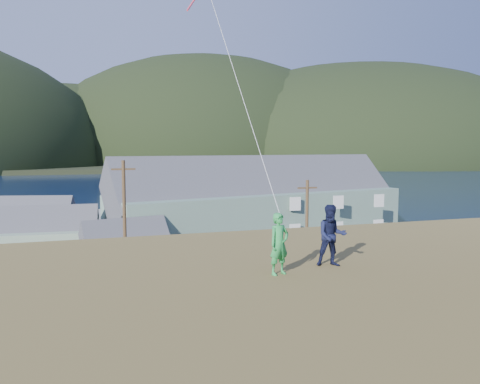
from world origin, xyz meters
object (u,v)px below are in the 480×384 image
at_px(shed_palegreen_near, 50,236).
at_px(shed_white, 127,249).
at_px(shed_palegreen_far, 28,222).
at_px(wharf, 83,219).
at_px(kite_flyer_green, 279,244).
at_px(lodge, 261,203).
at_px(kite_flyer_navy, 332,236).

bearing_deg(shed_palegreen_near, shed_white, -41.84).
bearing_deg(shed_palegreen_far, wharf, 82.28).
relative_size(wharf, shed_white, 3.28).
bearing_deg(kite_flyer_green, shed_white, 76.27).
bearing_deg(kite_flyer_green, lodge, 52.38).
distance_m(shed_palegreen_near, shed_white, 9.54).
height_order(shed_palegreen_near, shed_white, shed_palegreen_near).
xyz_separation_m(wharf, shed_palegreen_far, (-5.43, -14.41, 2.01)).
xyz_separation_m(wharf, kite_flyer_green, (6.64, -59.28, 7.59)).
xyz_separation_m(shed_palegreen_near, shed_white, (6.62, -6.86, -0.20)).
bearing_deg(lodge, shed_white, -162.04).
bearing_deg(shed_palegreen_near, kite_flyer_green, -71.46).
relative_size(lodge, shed_white, 4.41).
bearing_deg(kite_flyer_navy, lodge, 89.03).
bearing_deg(shed_palegreen_far, lodge, -3.92).
height_order(wharf, shed_palegreen_near, shed_palegreen_near).
height_order(shed_white, kite_flyer_green, kite_flyer_green).
bearing_deg(lodge, shed_palegreen_near, 173.04).
height_order(shed_palegreen_near, kite_flyer_green, kite_flyer_green).
bearing_deg(shed_white, shed_palegreen_far, 108.28).
xyz_separation_m(lodge, shed_palegreen_far, (-24.99, 7.56, -2.10)).
relative_size(shed_palegreen_near, shed_palegreen_far, 0.86).
bearing_deg(kite_flyer_green, wharf, 77.87).
height_order(lodge, shed_palegreen_near, lodge).
bearing_deg(kite_flyer_navy, shed_white, 114.31).
bearing_deg(shed_white, kite_flyer_green, -97.19).
bearing_deg(shed_white, lodge, 18.68).
height_order(lodge, shed_palegreen_far, lodge).
bearing_deg(kite_flyer_green, shed_palegreen_far, 86.53).
bearing_deg(kite_flyer_navy, kite_flyer_green, -151.68).
relative_size(lodge, shed_palegreen_near, 3.85).
bearing_deg(wharf, shed_palegreen_far, -110.63).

